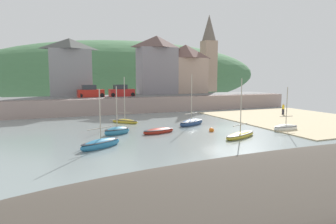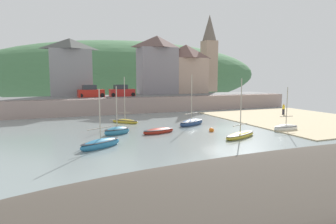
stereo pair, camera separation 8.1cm
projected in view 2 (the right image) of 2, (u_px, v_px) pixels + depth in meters
name	position (u px, v px, depth m)	size (l,w,h in m)	color
ground	(290.00, 145.00, 24.21)	(48.00, 41.00, 0.61)	gray
quay_seawall	(159.00, 103.00, 48.48)	(48.00, 9.40, 2.40)	gray
hillside_backdrop	(126.00, 74.00, 84.03)	(80.00, 44.00, 18.00)	#437047
waterfront_building_left	(70.00, 67.00, 50.00)	(6.97, 4.67, 9.61)	gray
waterfront_building_centre	(157.00, 64.00, 55.69)	(7.24, 4.82, 10.81)	gray
waterfront_building_right	(186.00, 69.00, 58.00)	(8.11, 4.62, 9.39)	tan
church_with_spire	(209.00, 52.00, 63.98)	(3.00, 3.00, 16.36)	tan
sailboat_far_left	(191.00, 123.00, 34.81)	(4.19, 2.95, 6.10)	navy
dinghy_open_wooden	(117.00, 131.00, 29.39)	(3.10, 2.22, 4.97)	teal
sailboat_tall_mast	(286.00, 128.00, 31.23)	(2.95, 1.29, 4.78)	silver
fishing_boat_green	(240.00, 135.00, 27.77)	(4.56, 2.92, 5.65)	gold
sailboat_nearest_shore	(159.00, 131.00, 29.94)	(3.79, 2.02, 0.67)	#9F2417
motorboat_with_cabin	(125.00, 121.00, 36.39)	(3.17, 3.29, 5.78)	gold
sailboat_white_hull	(101.00, 144.00, 23.84)	(3.91, 2.93, 4.93)	teal
parked_car_near_slipway	(91.00, 92.00, 47.32)	(4.16, 1.84, 1.95)	red
parked_car_by_wall	(122.00, 91.00, 49.19)	(4.14, 1.82, 1.95)	#AF221E
person_on_slipway	(284.00, 109.00, 43.61)	(0.34, 0.34, 1.62)	#282833
mooring_buoy	(211.00, 130.00, 30.75)	(0.52, 0.52, 0.52)	orange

